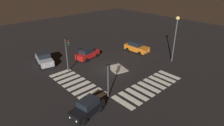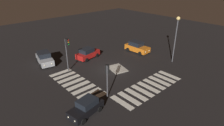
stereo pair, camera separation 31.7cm
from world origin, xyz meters
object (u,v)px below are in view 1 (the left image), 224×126
Objects in this scene: traffic_island at (117,69)px; car_orange at (136,47)px; car_red at (87,54)px; traffic_light_south at (67,47)px; street_lamp at (176,31)px; car_silver at (44,59)px; car_black at (87,108)px; traffic_light_east at (108,73)px.

traffic_island is 0.70× the size of car_orange.
traffic_island is at bearing -92.95° from car_red.
car_orange is 13.22m from traffic_light_south.
car_red is 0.60× the size of street_lamp.
car_black is at bearing 2.99° from car_silver.
car_black is 0.81× the size of traffic_light_south.
car_orange is 1.04× the size of car_red.
traffic_light_east is (6.91, -12.92, 2.06)m from car_orange.
car_red is (-3.54, -8.19, -0.07)m from car_orange.
traffic_light_east is at bearing 17.75° from car_silver.
car_orange is 0.98× the size of car_silver.
car_silver is 1.06× the size of car_red.
car_red reaches higher than traffic_island.
traffic_light_east is at bearing -175.99° from car_black.
car_orange is 8.92m from car_red.
traffic_light_south reaches higher than car_black.
street_lamp is at bearing 173.91° from car_black.
car_red is 1.11× the size of car_black.
car_red is at bearing -115.98° from car_orange.
traffic_light_south is 1.21× the size of traffic_light_east.
traffic_island is 0.68× the size of car_silver.
car_silver is at bearing -108.49° from car_black.
car_silver is 5.57m from traffic_light_south.
traffic_light_south reaches higher than car_silver.
car_black is at bearing -85.98° from street_lamp.
street_lamp is at bearing 61.68° from car_silver.
car_red is at bearing 77.82° from car_silver.
car_silver is 1.16× the size of traffic_light_east.
car_red is 5.73m from traffic_light_south.
traffic_light_east is (-0.89, 3.53, 2.21)m from car_black.
car_black is 0.98× the size of traffic_light_east.
car_orange is (-2.69, 7.35, 0.86)m from traffic_island.
traffic_island is 6.34m from car_red.
traffic_light_east reaches higher than car_silver.
car_orange is 1.16× the size of car_black.
car_silver is 13.38m from traffic_light_east.
traffic_island is at bearing -6.61° from traffic_light_east.
car_orange is at bearing 30.05° from traffic_light_south.
car_red reaches higher than car_black.
car_orange reaches higher than car_red.
street_lamp is (-0.34, 13.95, 1.91)m from traffic_light_east.
car_silver is at bearing 52.68° from traffic_light_east.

